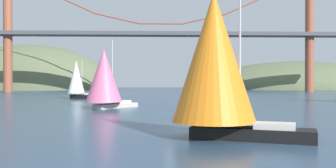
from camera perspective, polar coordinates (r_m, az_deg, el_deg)
ground_plane at (r=28.28m, az=2.07°, el=-7.08°), size 360.00×360.00×0.00m
headland_left at (r=171.40m, az=-20.03°, el=-0.74°), size 70.20×44.00×37.77m
headland_right at (r=174.40m, az=18.81°, el=-0.71°), size 84.90×44.00×24.04m
suspension_bridge at (r=123.99m, az=-1.09°, el=7.87°), size 133.53×6.00×41.09m
sailboat_orange_sail at (r=24.93m, az=7.18°, el=3.52°), size 9.77×7.05×9.77m
sailboat_white_mainsail at (r=79.21m, az=-13.46°, el=0.75°), size 6.90×4.19×7.84m
sailboat_pink_spinnaker at (r=50.87m, az=-9.48°, el=1.03°), size 7.68×8.26×9.21m
channel_buoy at (r=33.23m, az=8.85°, el=-5.30°), size 1.10×1.10×2.64m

